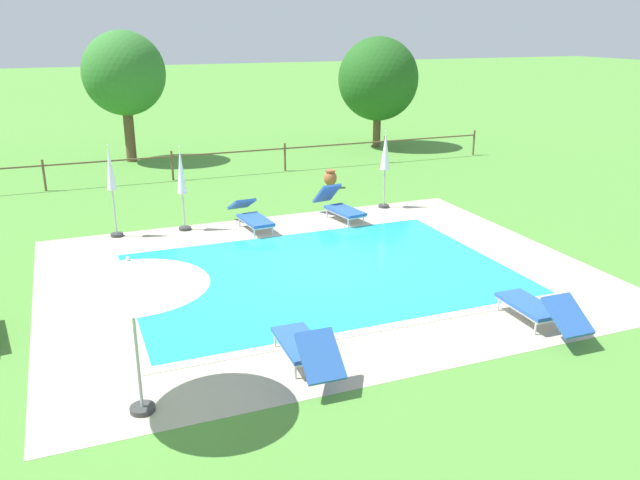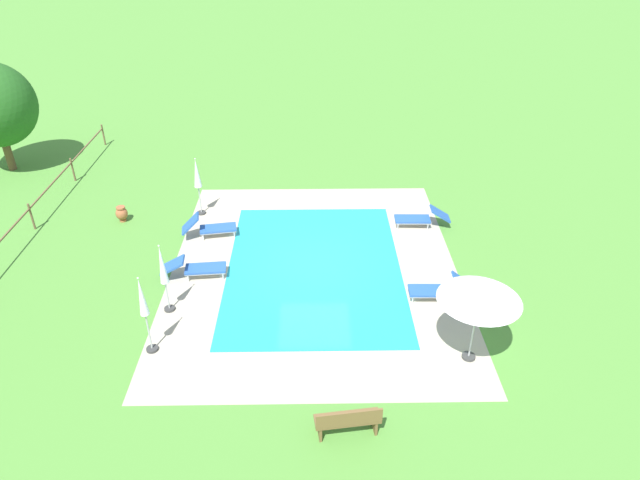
% 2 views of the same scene
% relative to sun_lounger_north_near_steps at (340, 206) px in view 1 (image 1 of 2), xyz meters
% --- Properties ---
extents(ground_plane, '(160.00, 160.00, 0.00)m').
position_rel_sun_lounger_north_near_steps_xyz_m(ground_plane, '(-2.08, -3.74, -0.38)').
color(ground_plane, '#518E38').
extents(pool_deck_paving, '(11.84, 9.40, 0.01)m').
position_rel_sun_lounger_north_near_steps_xyz_m(pool_deck_paving, '(-2.08, -3.74, -0.38)').
color(pool_deck_paving, '#B2A893').
rests_on(pool_deck_paving, ground).
extents(swimming_pool_water, '(8.16, 5.72, 0.01)m').
position_rel_sun_lounger_north_near_steps_xyz_m(swimming_pool_water, '(-2.08, -3.74, -0.38)').
color(swimming_pool_water, '#23A8C1').
rests_on(swimming_pool_water, ground).
extents(pool_coping_rim, '(8.64, 6.20, 0.01)m').
position_rel_sun_lounger_north_near_steps_xyz_m(pool_coping_rim, '(-2.08, -3.74, -0.37)').
color(pool_coping_rim, '#C0B59F').
rests_on(pool_coping_rim, ground).
extents(sun_lounger_north_near_steps, '(0.92, 2.01, 0.92)m').
position_rel_sun_lounger_north_near_steps_xyz_m(sun_lounger_north_near_steps, '(0.00, 0.00, 0.00)').
color(sun_lounger_north_near_steps, '#2856A8').
rests_on(sun_lounger_north_near_steps, ground).
extents(sun_lounger_north_mid, '(0.64, 2.04, 0.79)m').
position_rel_sun_lounger_north_near_steps_xyz_m(sun_lounger_north_mid, '(0.61, -7.71, -0.02)').
color(sun_lounger_north_mid, '#2856A8').
rests_on(sun_lounger_north_mid, ground).
extents(sun_lounger_north_far, '(0.79, 2.11, 0.72)m').
position_rel_sun_lounger_north_near_steps_xyz_m(sun_lounger_north_far, '(-2.57, 0.07, -0.03)').
color(sun_lounger_north_far, '#2856A8').
rests_on(sun_lounger_north_far, ground).
extents(sun_lounger_north_end, '(0.65, 2.00, 0.86)m').
position_rel_sun_lounger_north_near_steps_xyz_m(sun_lounger_north_end, '(-3.86, -7.55, -0.01)').
color(sun_lounger_north_end, '#2856A8').
rests_on(sun_lounger_north_end, ground).
extents(patio_umbrella_open_foreground, '(2.12, 2.12, 2.35)m').
position_rel_sun_lounger_north_near_steps_xyz_m(patio_umbrella_open_foreground, '(-6.46, -7.84, 1.73)').
color(patio_umbrella_open_foreground, '#383838').
rests_on(patio_umbrella_open_foreground, ground).
extents(patio_umbrella_closed_row_west, '(0.32, 0.32, 2.28)m').
position_rel_sun_lounger_north_near_steps_xyz_m(patio_umbrella_closed_row_west, '(-4.28, 0.59, 1.06)').
color(patio_umbrella_closed_row_west, '#383838').
rests_on(patio_umbrella_closed_row_west, ground).
extents(patio_umbrella_closed_row_mid_west, '(0.32, 0.32, 2.33)m').
position_rel_sun_lounger_north_near_steps_xyz_m(patio_umbrella_closed_row_mid_west, '(1.73, 0.63, 1.19)').
color(patio_umbrella_closed_row_mid_west, '#383838').
rests_on(patio_umbrella_closed_row_mid_west, ground).
extents(patio_umbrella_closed_row_centre, '(0.32, 0.32, 2.42)m').
position_rel_sun_lounger_north_near_steps_xyz_m(patio_umbrella_closed_row_centre, '(-6.03, 0.69, 1.20)').
color(patio_umbrella_closed_row_centre, '#383838').
rests_on(patio_umbrella_closed_row_centre, ground).
extents(terracotta_urn_near_fence, '(0.44, 0.44, 0.61)m').
position_rel_sun_lounger_north_near_steps_xyz_m(terracotta_urn_near_fence, '(1.18, 3.52, -0.05)').
color(terracotta_urn_near_fence, '#A85B38').
rests_on(terracotta_urn_near_fence, ground).
extents(perimeter_fence, '(21.05, 0.08, 1.05)m').
position_rel_sun_lounger_north_near_steps_xyz_m(perimeter_fence, '(-1.47, 6.63, 0.32)').
color(perimeter_fence, brown).
rests_on(perimeter_fence, ground).
extents(tree_far_west, '(3.50, 3.50, 4.78)m').
position_rel_sun_lounger_north_near_steps_xyz_m(tree_far_west, '(6.10, 9.90, 2.59)').
color(tree_far_west, brown).
rests_on(tree_far_west, ground).
extents(tree_centre, '(3.18, 3.18, 5.07)m').
position_rel_sun_lounger_north_near_steps_xyz_m(tree_centre, '(-4.53, 10.64, 3.05)').
color(tree_centre, brown).
rests_on(tree_centre, ground).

